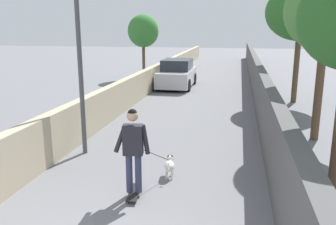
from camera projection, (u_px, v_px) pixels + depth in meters
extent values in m
plane|color=slate|center=(200.00, 94.00, 17.60)|extent=(80.00, 80.00, 0.00)
cube|color=tan|center=(137.00, 87.00, 16.06)|extent=(48.00, 0.30, 1.22)
cube|color=#4C4C4C|center=(259.00, 86.00, 14.99)|extent=(48.00, 0.30, 1.67)
cylinder|color=brown|center=(296.00, 68.00, 15.48)|extent=(0.24, 0.24, 3.00)
ellipsoid|color=#2D6628|center=(301.00, 12.00, 14.92)|extent=(2.93, 2.93, 2.41)
cylinder|color=brown|center=(319.00, 89.00, 10.27)|extent=(0.24, 0.24, 3.03)
ellipsoid|color=#4C843D|center=(327.00, 10.00, 9.75)|extent=(2.31, 2.31, 2.23)
cylinder|color=brown|center=(144.00, 59.00, 22.88)|extent=(0.19, 0.19, 2.44)
ellipsoid|color=#387A33|center=(143.00, 31.00, 22.46)|extent=(1.96, 1.96, 2.06)
cylinder|color=#4C4C51|center=(81.00, 77.00, 9.00)|extent=(0.12, 0.12, 4.07)
cube|color=black|center=(134.00, 192.00, 7.05)|extent=(0.82, 0.30, 0.02)
cylinder|color=beige|center=(133.00, 188.00, 7.34)|extent=(0.06, 0.04, 0.06)
cylinder|color=beige|center=(140.00, 188.00, 7.33)|extent=(0.06, 0.04, 0.06)
cylinder|color=beige|center=(128.00, 201.00, 6.79)|extent=(0.06, 0.04, 0.06)
cylinder|color=beige|center=(136.00, 201.00, 6.79)|extent=(0.06, 0.04, 0.06)
cylinder|color=#333859|center=(129.00, 173.00, 6.96)|extent=(0.15, 0.15, 0.79)
cylinder|color=#333859|center=(138.00, 173.00, 6.95)|extent=(0.15, 0.15, 0.79)
cube|color=#26262D|center=(133.00, 140.00, 6.79)|extent=(0.27, 0.41, 0.59)
cylinder|color=#26262D|center=(121.00, 138.00, 6.80)|extent=(0.13, 0.29, 0.58)
cylinder|color=#26262D|center=(145.00, 140.00, 6.77)|extent=(0.11, 0.19, 0.59)
sphere|color=tan|center=(132.00, 116.00, 6.68)|extent=(0.22, 0.22, 0.22)
sphere|color=black|center=(132.00, 114.00, 6.67)|extent=(0.19, 0.19, 0.19)
ellipsoid|color=white|center=(169.00, 166.00, 7.88)|extent=(0.40, 0.27, 0.22)
sphere|color=white|center=(170.00, 159.00, 8.10)|extent=(0.15, 0.15, 0.15)
cone|color=black|center=(168.00, 156.00, 8.08)|extent=(0.06, 0.06, 0.06)
cone|color=black|center=(172.00, 156.00, 8.08)|extent=(0.06, 0.06, 0.06)
cylinder|color=white|center=(167.00, 171.00, 8.04)|extent=(0.04, 0.04, 0.18)
cylinder|color=white|center=(172.00, 171.00, 8.03)|extent=(0.04, 0.04, 0.18)
cylinder|color=white|center=(166.00, 176.00, 7.80)|extent=(0.04, 0.04, 0.18)
cylinder|color=white|center=(172.00, 176.00, 7.80)|extent=(0.04, 0.04, 0.18)
cylinder|color=white|center=(169.00, 167.00, 7.63)|extent=(0.14, 0.05, 0.13)
cylinder|color=black|center=(153.00, 154.00, 7.33)|extent=(1.03, 0.53, 0.66)
cube|color=silver|center=(177.00, 77.00, 19.66)|extent=(3.97, 1.70, 0.80)
cube|color=#262B33|center=(177.00, 65.00, 19.50)|extent=(2.07, 1.50, 0.60)
cylinder|color=black|center=(168.00, 78.00, 21.04)|extent=(0.64, 0.22, 0.64)
cylinder|color=black|center=(194.00, 79.00, 20.74)|extent=(0.64, 0.22, 0.64)
cylinder|color=black|center=(158.00, 84.00, 18.69)|extent=(0.64, 0.22, 0.64)
cylinder|color=black|center=(188.00, 85.00, 18.39)|extent=(0.64, 0.22, 0.64)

